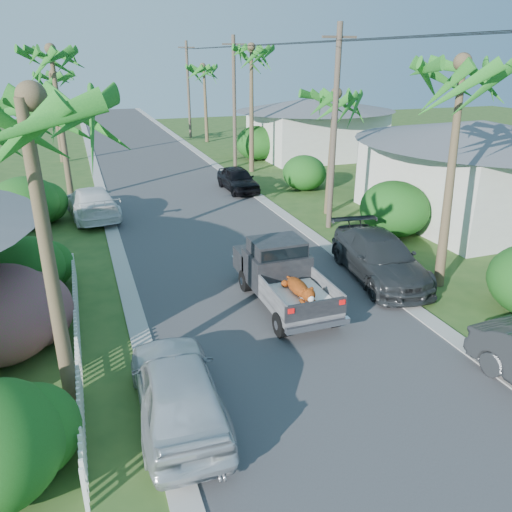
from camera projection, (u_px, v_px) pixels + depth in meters
name	position (u px, v px, depth m)	size (l,w,h in m)	color
ground	(374.00, 433.00, 10.92)	(120.00, 120.00, 0.00)	#2C4F1D
road	(168.00, 181.00, 32.75)	(8.00, 100.00, 0.02)	#38383A
curb_left	(100.00, 186.00, 31.40)	(0.60, 100.00, 0.06)	#A5A39E
curb_right	(230.00, 176.00, 34.09)	(0.60, 100.00, 0.06)	#A5A39E
pickup_truck	(280.00, 272.00, 16.52)	(1.98, 5.12, 2.06)	black
parked_car_rm	(380.00, 258.00, 18.27)	(2.23, 5.48, 1.59)	#2B2E30
parked_car_rf	(238.00, 179.00, 30.19)	(1.68, 4.18, 1.42)	black
parked_car_ln	(178.00, 389.00, 11.08)	(1.86, 4.63, 1.58)	silver
parked_car_lf	(92.00, 203.00, 25.13)	(2.18, 5.37, 1.56)	white
palm_l_a	(21.00, 100.00, 9.01)	(4.40, 4.40, 8.20)	brown
palm_l_b	(26.00, 104.00, 16.98)	(4.40, 4.40, 7.40)	brown
palm_l_c	(50.00, 51.00, 25.31)	(4.40, 4.40, 9.20)	brown
palm_l_d	(50.00, 74.00, 36.18)	(4.40, 4.40, 7.70)	brown
palm_r_a	(467.00, 64.00, 15.35)	(4.40, 4.40, 8.70)	brown
palm_r_b	(335.00, 94.00, 23.86)	(4.40, 4.40, 7.20)	brown
palm_r_c	(251.00, 48.00, 32.53)	(4.40, 4.40, 9.40)	brown
palm_r_d	(204.00, 67.00, 45.37)	(4.40, 4.40, 8.00)	brown
shrub_l_b	(2.00, 314.00, 13.24)	(3.00, 3.30, 2.60)	#B41961
shrub_l_c	(29.00, 267.00, 16.97)	(2.40, 2.64, 2.00)	#1D4914
shrub_l_d	(25.00, 202.00, 23.70)	(3.20, 3.52, 2.40)	#1D4914
shrub_r_b	(394.00, 209.00, 22.49)	(3.00, 3.30, 2.50)	#1D4914
shrub_r_c	(304.00, 173.00, 30.34)	(2.60, 2.86, 2.10)	#1D4914
shrub_r_d	(257.00, 143.00, 39.13)	(3.20, 3.52, 2.60)	#1D4914
picket_fence	(77.00, 337.00, 13.66)	(0.10, 11.00, 1.00)	white
house_right_near	(474.00, 174.00, 24.63)	(8.00, 9.00, 4.80)	silver
house_right_far	(315.00, 129.00, 40.39)	(9.00, 8.00, 4.60)	silver
utility_pole_b	(334.00, 130.00, 22.30)	(1.60, 0.26, 9.00)	brown
utility_pole_c	(234.00, 102.00, 35.41)	(1.60, 0.26, 9.00)	brown
utility_pole_d	(188.00, 90.00, 48.51)	(1.60, 0.26, 9.00)	brown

